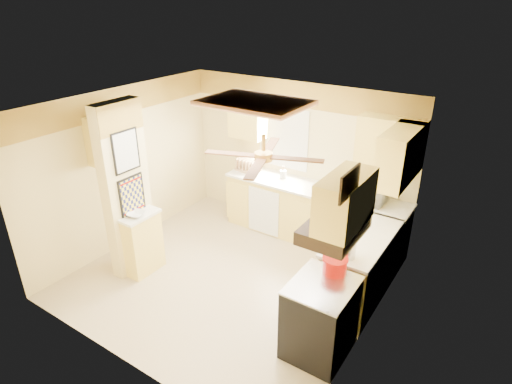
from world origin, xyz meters
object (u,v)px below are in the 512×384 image
Objects in this scene: dutch_oven at (335,265)px; kettle at (349,249)px; microwave at (367,191)px; stove at (320,318)px; bowl at (136,214)px.

kettle is (0.03, 0.33, 0.04)m from dutch_oven.
dutch_oven is at bearing -94.58° from kettle.
kettle reaches higher than dutch_oven.
microwave is 2.21× the size of kettle.
bowl reaches higher than stove.
stove is 3.83× the size of bowl.
microwave is 1.60m from kettle.
dutch_oven is 0.33m from kettle.
kettle reaches higher than bowl.
stove is 3.18× the size of dutch_oven.
stove is 1.66× the size of microwave.
bowl is 0.96× the size of kettle.
kettle is (0.35, -1.56, -0.04)m from microwave.
stove is at bearing 101.88° from microwave.
kettle is at bearing 86.43° from stove.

